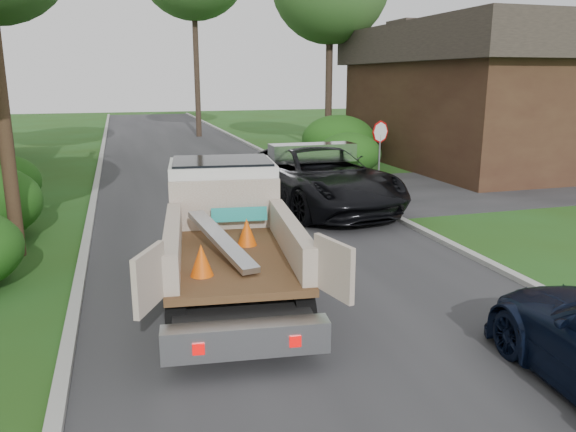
% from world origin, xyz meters
% --- Properties ---
extents(ground, '(120.00, 120.00, 0.00)m').
position_xyz_m(ground, '(0.00, 0.00, 0.00)').
color(ground, '#264714').
rests_on(ground, ground).
extents(road, '(8.00, 90.00, 0.02)m').
position_xyz_m(road, '(0.00, 10.00, 0.00)').
color(road, '#28282B').
rests_on(road, ground).
extents(side_street, '(16.00, 7.00, 0.02)m').
position_xyz_m(side_street, '(12.00, 9.00, 0.01)').
color(side_street, '#28282B').
rests_on(side_street, ground).
extents(curb_left, '(0.20, 90.00, 0.12)m').
position_xyz_m(curb_left, '(-4.10, 10.00, 0.06)').
color(curb_left, '#9E9E99').
rests_on(curb_left, ground).
extents(curb_right, '(0.20, 90.00, 0.12)m').
position_xyz_m(curb_right, '(4.10, 10.00, 0.06)').
color(curb_right, '#9E9E99').
rests_on(curb_right, ground).
extents(stop_sign, '(0.71, 0.32, 2.48)m').
position_xyz_m(stop_sign, '(5.20, 9.00, 1.78)').
color(stop_sign, slate).
rests_on(stop_sign, ground).
extents(house_right, '(9.72, 12.96, 6.20)m').
position_xyz_m(house_right, '(13.00, 14.00, 3.16)').
color(house_right, '#3A2218').
rests_on(house_right, ground).
extents(hedge_right_a, '(2.60, 2.60, 1.70)m').
position_xyz_m(hedge_right_a, '(5.80, 13.00, 0.85)').
color(hedge_right_a, '#1B440F').
rests_on(hedge_right_a, ground).
extents(hedge_right_b, '(3.38, 3.38, 2.21)m').
position_xyz_m(hedge_right_b, '(6.50, 16.00, 1.10)').
color(hedge_right_b, '#1B440F').
rests_on(hedge_right_b, ground).
extents(flatbed_truck, '(3.11, 6.12, 2.23)m').
position_xyz_m(flatbed_truck, '(-1.33, 2.07, 1.21)').
color(flatbed_truck, black).
rests_on(flatbed_truck, ground).
extents(black_pickup, '(3.96, 7.05, 1.86)m').
position_xyz_m(black_pickup, '(2.48, 7.61, 0.93)').
color(black_pickup, black).
rests_on(black_pickup, ground).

